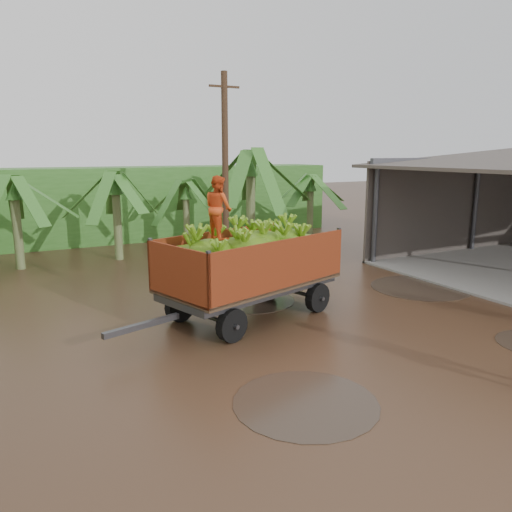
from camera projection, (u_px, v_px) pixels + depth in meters
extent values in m
plane|color=black|center=(360.00, 329.00, 12.45)|extent=(100.00, 100.00, 0.00)
cube|color=#383330|center=(472.00, 206.00, 22.16)|extent=(12.00, 0.12, 4.00)
cube|color=#2D661E|center=(125.00, 203.00, 25.04)|extent=(22.00, 3.00, 3.60)
cube|color=#47474C|center=(142.00, 325.00, 11.03)|extent=(1.87, 0.68, 0.13)
imported|color=#D54519|center=(218.00, 208.00, 12.19)|extent=(0.69, 0.83, 1.56)
cylinder|color=#47301E|center=(225.00, 172.00, 18.84)|extent=(0.24, 0.24, 7.23)
cube|color=#47301E|center=(224.00, 86.00, 18.21)|extent=(1.20, 0.08, 0.08)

